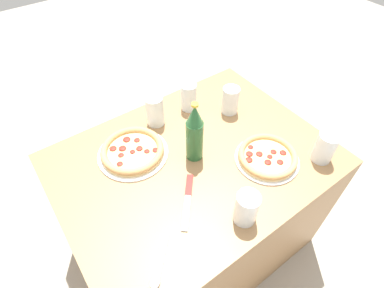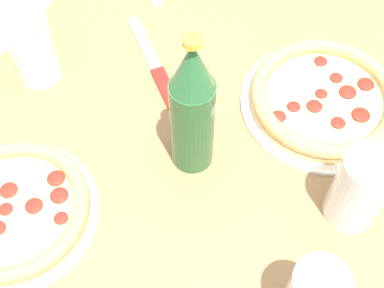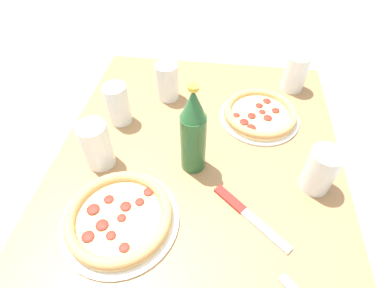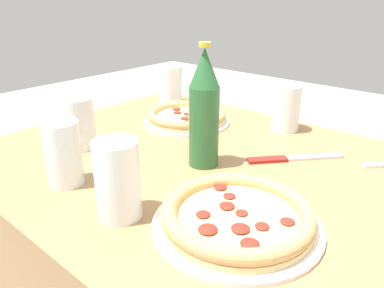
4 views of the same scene
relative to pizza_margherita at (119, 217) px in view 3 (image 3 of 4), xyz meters
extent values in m
plane|color=#A89E8E|center=(-0.20, 0.17, -0.76)|extent=(8.00, 8.00, 0.00)
cube|color=#997047|center=(-0.20, 0.17, -0.39)|extent=(1.12, 0.85, 0.74)
cylinder|color=white|center=(0.00, 0.00, -0.02)|extent=(0.30, 0.30, 0.01)
cylinder|color=#DBB775|center=(0.00, 0.00, -0.01)|extent=(0.26, 0.26, 0.01)
cylinder|color=#EACC7F|center=(0.00, 0.00, 0.00)|extent=(0.23, 0.23, 0.00)
torus|color=tan|center=(0.00, 0.00, 0.01)|extent=(0.26, 0.26, 0.03)
ellipsoid|color=maroon|center=(0.00, 0.01, 0.01)|extent=(0.02, 0.02, 0.00)
ellipsoid|color=maroon|center=(0.06, -0.06, 0.01)|extent=(0.03, 0.03, 0.01)
ellipsoid|color=maroon|center=(-0.05, 0.04, 0.01)|extent=(0.02, 0.02, 0.01)
ellipsoid|color=maroon|center=(-0.04, -0.04, 0.01)|extent=(0.03, 0.03, 0.01)
ellipsoid|color=maroon|center=(0.08, 0.04, 0.01)|extent=(0.02, 0.02, 0.01)
ellipsoid|color=maroon|center=(-0.03, 0.01, 0.01)|extent=(0.03, 0.03, 0.01)
ellipsoid|color=maroon|center=(0.05, 0.00, 0.01)|extent=(0.02, 0.02, 0.01)
ellipsoid|color=maroon|center=(-0.01, -0.07, 0.01)|extent=(0.03, 0.03, 0.01)
ellipsoid|color=maroon|center=(-0.08, 0.06, 0.01)|extent=(0.03, 0.03, 0.01)
ellipsoid|color=maroon|center=(0.03, -0.03, 0.01)|extent=(0.03, 0.03, 0.01)
cylinder|color=silver|center=(-0.43, 0.35, -0.02)|extent=(0.26, 0.26, 0.01)
cylinder|color=#E5C689|center=(-0.43, 0.35, -0.01)|extent=(0.24, 0.24, 0.01)
cylinder|color=#EACC7F|center=(-0.43, 0.35, 0.00)|extent=(0.21, 0.21, 0.00)
torus|color=tan|center=(-0.43, 0.35, 0.01)|extent=(0.24, 0.24, 0.03)
ellipsoid|color=maroon|center=(-0.36, 0.32, 0.01)|extent=(0.03, 0.03, 0.01)
ellipsoid|color=maroon|center=(-0.44, 0.36, 0.01)|extent=(0.02, 0.02, 0.00)
ellipsoid|color=maroon|center=(-0.47, 0.35, 0.01)|extent=(0.03, 0.03, 0.01)
ellipsoid|color=maroon|center=(-0.45, 0.40, 0.01)|extent=(0.03, 0.03, 0.01)
ellipsoid|color=maroon|center=(-0.50, 0.38, 0.01)|extent=(0.03, 0.03, 0.01)
ellipsoid|color=maroon|center=(-0.41, 0.38, 0.01)|extent=(0.03, 0.03, 0.01)
ellipsoid|color=maroon|center=(-0.41, 0.32, 0.01)|extent=(0.03, 0.03, 0.01)
ellipsoid|color=maroon|center=(-0.41, 0.28, 0.01)|extent=(0.02, 0.02, 0.00)
ellipsoid|color=maroon|center=(-0.38, 0.30, 0.01)|extent=(0.03, 0.03, 0.01)
cylinder|color=white|center=(-0.18, -0.11, 0.05)|extent=(0.08, 0.08, 0.15)
cylinder|color=maroon|center=(-0.18, -0.11, 0.03)|extent=(0.07, 0.07, 0.10)
cylinder|color=white|center=(-0.18, 0.50, 0.05)|extent=(0.08, 0.08, 0.13)
cylinder|color=#F4A323|center=(-0.18, 0.50, 0.02)|extent=(0.07, 0.07, 0.07)
cylinder|color=white|center=(-0.51, 0.03, 0.05)|extent=(0.08, 0.08, 0.13)
cylinder|color=orange|center=(-0.51, 0.03, 0.02)|extent=(0.06, 0.06, 0.07)
cylinder|color=white|center=(-0.62, 0.48, 0.05)|extent=(0.08, 0.08, 0.13)
cylinder|color=silver|center=(-0.62, 0.48, 0.02)|extent=(0.07, 0.07, 0.08)
cylinder|color=white|center=(-0.36, -0.11, 0.05)|extent=(0.07, 0.07, 0.14)
cylinder|color=beige|center=(-0.36, -0.11, 0.02)|extent=(0.06, 0.06, 0.08)
cylinder|color=#286033|center=(-0.21, 0.16, 0.07)|extent=(0.07, 0.07, 0.19)
cone|color=#286033|center=(-0.21, 0.16, 0.21)|extent=(0.07, 0.07, 0.08)
cylinder|color=gold|center=(-0.21, 0.16, 0.26)|extent=(0.03, 0.03, 0.01)
cube|color=maroon|center=(-0.10, 0.27, -0.02)|extent=(0.08, 0.09, 0.01)
cube|color=silver|center=(-0.02, 0.36, -0.02)|extent=(0.11, 0.12, 0.01)
camera|label=1|loc=(0.28, 0.82, 0.94)|focal=28.00mm
camera|label=2|loc=(-0.63, -0.07, 0.75)|focal=50.00mm
camera|label=3|loc=(0.34, 0.23, 0.66)|focal=28.00mm
camera|label=4|loc=(0.30, -0.46, 0.36)|focal=35.00mm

